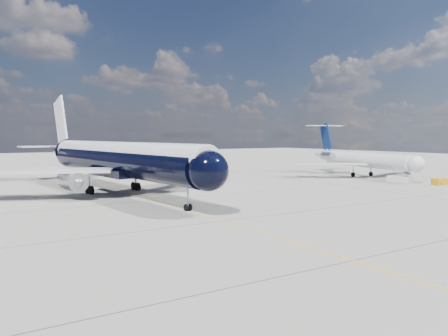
{
  "coord_description": "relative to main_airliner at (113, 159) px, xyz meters",
  "views": [
    {
      "loc": [
        -20.98,
        -23.32,
        7.79
      ],
      "look_at": [
        6.01,
        19.66,
        4.0
      ],
      "focal_mm": 35.0,
      "sensor_mm": 36.0,
      "label": 1
    }
  ],
  "objects": [
    {
      "name": "main_airliner",
      "position": [
        0.0,
        0.0,
        0.0
      ],
      "size": [
        42.1,
        51.46,
        14.86
      ],
      "rotation": [
        0.0,
        0.0,
        0.09
      ],
      "color": "black",
      "rests_on": "ground"
    },
    {
      "name": "taxiway_centerline",
      "position": [
        2.14,
        -10.15,
        -4.61
      ],
      "size": [
        0.16,
        160.0,
        0.01
      ],
      "primitive_type": "cube",
      "color": "yellow",
      "rests_on": "ground"
    },
    {
      "name": "boarding_stair",
      "position": [
        45.32,
        -12.21,
        -3.92
      ],
      "size": [
        3.31,
        3.85,
        3.75
      ],
      "rotation": [
        0.0,
        0.0,
        0.19
      ],
      "color": "white",
      "rests_on": "ground"
    },
    {
      "name": "regional_jet",
      "position": [
        47.55,
        -1.48,
        -1.27
      ],
      "size": [
        26.69,
        31.08,
        10.59
      ],
      "rotation": [
        0.0,
        0.0,
        -0.2
      ],
      "color": "white",
      "rests_on": "ground"
    },
    {
      "name": "ground",
      "position": [
        2.14,
        -5.15,
        -4.61
      ],
      "size": [
        320.0,
        320.0,
        0.0
      ],
      "primitive_type": "plane",
      "color": "gray",
      "rests_on": "ground"
    },
    {
      "name": "service_tug",
      "position": [
        46.61,
        -18.64,
        -4.1
      ],
      "size": [
        2.78,
        1.74,
        1.05
      ],
      "rotation": [
        0.0,
        0.0,
        -0.09
      ],
      "color": "orange",
      "rests_on": "ground"
    }
  ]
}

